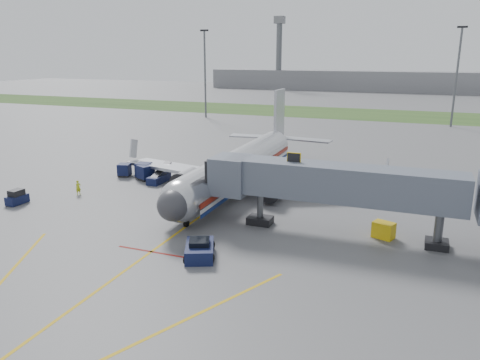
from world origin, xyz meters
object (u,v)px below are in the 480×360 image
(ramp_worker, at_px, (78,188))
(belt_loader, at_px, (159,178))
(airliner, at_px, (239,166))
(baggage_tug, at_px, (17,198))
(pushback_tug, at_px, (200,250))

(ramp_worker, bearing_deg, belt_loader, -10.87)
(airliner, distance_m, ramp_worker, 18.06)
(baggage_tug, relative_size, ramp_worker, 1.39)
(airliner, height_order, baggage_tug, airliner)
(airliner, distance_m, baggage_tug, 23.84)
(belt_loader, bearing_deg, pushback_tug, -51.55)
(airliner, xyz_separation_m, pushback_tug, (4.00, -18.75, -2.05))
(baggage_tug, bearing_deg, pushback_tug, -12.02)
(pushback_tug, height_order, ramp_worker, ramp_worker)
(pushback_tug, relative_size, belt_loader, 0.92)
(baggage_tug, xyz_separation_m, ramp_worker, (3.69, 5.00, 0.12))
(airliner, height_order, belt_loader, airliner)
(baggage_tug, distance_m, ramp_worker, 6.22)
(belt_loader, bearing_deg, baggage_tug, -126.47)
(ramp_worker, bearing_deg, baggage_tug, 169.25)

